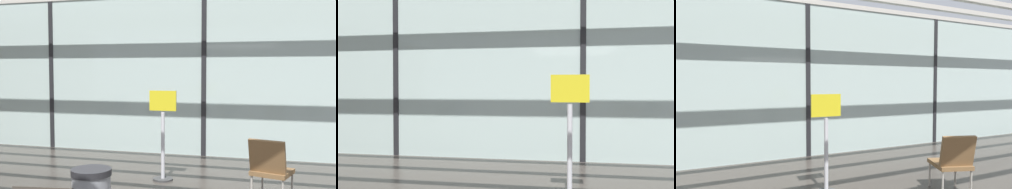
{
  "view_description": "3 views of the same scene",
  "coord_description": "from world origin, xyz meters",
  "views": [
    {
      "loc": [
        1.57,
        -3.06,
        1.79
      ],
      "look_at": [
        -1.02,
        6.08,
        1.19
      ],
      "focal_mm": 43.86,
      "sensor_mm": 36.0,
      "label": 1
    },
    {
      "loc": [
        -0.39,
        -0.65,
        1.27
      ],
      "look_at": [
        -1.86,
        8.15,
        1.13
      ],
      "focal_mm": 34.79,
      "sensor_mm": 36.0,
      "label": 2
    },
    {
      "loc": [
        -1.49,
        -0.33,
        1.59
      ],
      "look_at": [
        1.81,
        7.43,
        1.23
      ],
      "focal_mm": 27.89,
      "sensor_mm": 36.0,
      "label": 3
    }
  ],
  "objects": [
    {
      "name": "lounge_chair_1",
      "position": [
        1.41,
        2.47,
        0.49
      ],
      "size": [
        0.61,
        0.64,
        0.87
      ],
      "rotation": [
        0.0,
        0.0,
        2.85
      ],
      "color": "brown",
      "rests_on": "ground"
    },
    {
      "name": "glass_curtain_wall",
      "position": [
        0.0,
        5.2,
        1.65
      ],
      "size": [
        14.0,
        0.08,
        3.29
      ],
      "primitive_type": "cube",
      "color": "#A3B7B2",
      "rests_on": "ground"
    },
    {
      "name": "window_mullion_0",
      "position": [
        -3.5,
        5.2,
        1.65
      ],
      "size": [
        0.1,
        0.12,
        3.29
      ],
      "primitive_type": "cube",
      "color": "black",
      "rests_on": "ground"
    },
    {
      "name": "parked_airplane",
      "position": [
        -0.76,
        10.22,
        2.14
      ],
      "size": [
        12.37,
        4.27,
        4.27
      ],
      "color": "silver",
      "rests_on": "ground"
    },
    {
      "name": "window_mullion_1",
      "position": [
        0.0,
        5.2,
        1.65
      ],
      "size": [
        0.1,
        0.12,
        3.29
      ],
      "primitive_type": "cube",
      "color": "black",
      "rests_on": "ground"
    },
    {
      "name": "info_sign",
      "position": [
        -0.28,
        3.17,
        0.68
      ],
      "size": [
        0.44,
        0.32,
        1.44
      ],
      "color": "#333333",
      "rests_on": "ground"
    }
  ]
}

